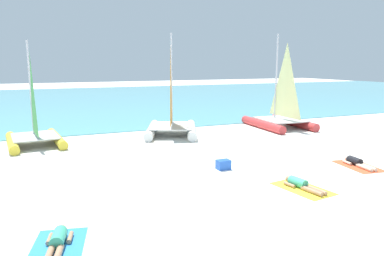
{
  "coord_description": "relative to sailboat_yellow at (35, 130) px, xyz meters",
  "views": [
    {
      "loc": [
        -6.05,
        -8.97,
        3.95
      ],
      "look_at": [
        0.0,
        5.24,
        1.2
      ],
      "focal_mm": 34.18,
      "sensor_mm": 36.0,
      "label": 1
    }
  ],
  "objects": [
    {
      "name": "sunbather_right",
      "position": [
        11.53,
        -8.82,
        -0.62
      ],
      "size": [
        0.61,
        1.57,
        0.3
      ],
      "rotation": [
        0.0,
        0.0,
        -0.13
      ],
      "color": "black",
      "rests_on": "towel_right"
    },
    {
      "name": "sailboat_red",
      "position": [
        13.93,
        -0.6,
        0.1
      ],
      "size": [
        2.99,
        4.5,
        5.71
      ],
      "rotation": [
        0.0,
        0.0,
        -0.05
      ],
      "color": "#CC3838",
      "rests_on": "ground"
    },
    {
      "name": "sunbather_middle",
      "position": [
        7.81,
        -10.06,
        -0.62
      ],
      "size": [
        0.62,
        1.57,
        0.3
      ],
      "rotation": [
        0.0,
        0.0,
        0.14
      ],
      "color": "#3FB28C",
      "rests_on": "towel_middle"
    },
    {
      "name": "sailboat_yellow",
      "position": [
        0.0,
        0.0,
        0.0
      ],
      "size": [
        2.83,
        4.08,
        5.04
      ],
      "rotation": [
        0.0,
        0.0,
        0.1
      ],
      "color": "yellow",
      "rests_on": "ground"
    },
    {
      "name": "towel_left",
      "position": [
        0.39,
        -11.12,
        -0.74
      ],
      "size": [
        1.49,
        2.1,
        0.01
      ],
      "primitive_type": "cube",
      "rotation": [
        0.0,
        0.0,
        -0.22
      ],
      "color": "#338CD8",
      "rests_on": "ground"
    },
    {
      "name": "sailboat_white",
      "position": [
        7.02,
        -0.07,
        0.08
      ],
      "size": [
        4.12,
        4.98,
        5.57
      ],
      "rotation": [
        0.0,
        0.0,
        -0.38
      ],
      "color": "white",
      "rests_on": "ground"
    },
    {
      "name": "towel_right",
      "position": [
        11.52,
        -8.89,
        -0.74
      ],
      "size": [
        1.34,
        2.03,
        0.01
      ],
      "primitive_type": "cube",
      "rotation": [
        0.0,
        0.0,
        -0.13
      ],
      "color": "#EA5933",
      "rests_on": "ground"
    },
    {
      "name": "ocean_water",
      "position": [
        6.26,
        21.64,
        -0.73
      ],
      "size": [
        120.0,
        40.0,
        0.05
      ],
      "primitive_type": "cube",
      "color": "#5BB2C1",
      "rests_on": "ground"
    },
    {
      "name": "towel_middle",
      "position": [
        7.82,
        -10.12,
        -0.74
      ],
      "size": [
        1.35,
        2.03,
        0.01
      ],
      "primitive_type": "cube",
      "rotation": [
        0.0,
        0.0,
        0.14
      ],
      "color": "yellow",
      "rests_on": "ground"
    },
    {
      "name": "cooler_box",
      "position": [
        6.51,
        -7.2,
        -0.57
      ],
      "size": [
        0.5,
        0.36,
        0.36
      ],
      "primitive_type": "cube",
      "color": "blue",
      "rests_on": "ground"
    },
    {
      "name": "sunbather_left",
      "position": [
        0.41,
        -11.05,
        -0.62
      ],
      "size": [
        0.73,
        1.56,
        0.3
      ],
      "rotation": [
        0.0,
        0.0,
        -0.22
      ],
      "color": "#3FB28C",
      "rests_on": "towel_left"
    },
    {
      "name": "ground_plane",
      "position": [
        6.26,
        -0.0,
        -0.75
      ],
      "size": [
        120.0,
        120.0,
        0.0
      ],
      "primitive_type": "plane",
      "color": "white"
    }
  ]
}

